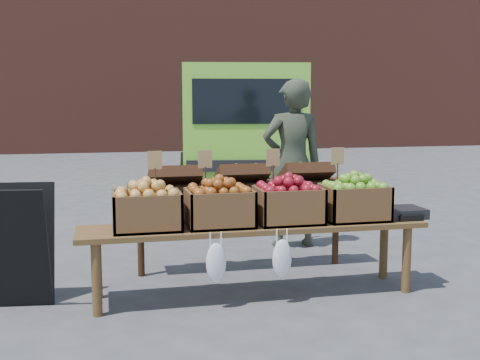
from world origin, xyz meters
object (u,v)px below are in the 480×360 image
object	(u,v)px
vendor	(292,164)
display_bench	(254,260)
crate_red_apples	(288,205)
weighing_scale	(402,212)
delivery_van	(238,126)
chalkboard_sign	(9,245)
crate_golden_apples	(147,211)
crate_green_apples	(354,202)
crate_russet_pears	(219,208)
back_table	(242,213)

from	to	relation	value
vendor	display_bench	distance (m)	1.76
display_bench	crate_red_apples	bearing A→B (deg)	0.00
weighing_scale	vendor	bearing A→B (deg)	107.96
delivery_van	display_bench	bearing A→B (deg)	-92.41
chalkboard_sign	vendor	bearing A→B (deg)	33.20
delivery_van	crate_golden_apples	xyz separation A→B (m)	(-2.16, -6.56, -0.33)
crate_red_apples	crate_green_apples	distance (m)	0.55
chalkboard_sign	display_bench	xyz separation A→B (m)	(1.83, -0.16, -0.18)
vendor	crate_golden_apples	distance (m)	2.18
crate_golden_apples	weighing_scale	xyz separation A→B (m)	(2.08, 0.00, -0.10)
crate_russet_pears	crate_red_apples	xyz separation A→B (m)	(0.55, 0.00, 0.00)
crate_red_apples	display_bench	bearing A→B (deg)	180.00
chalkboard_sign	crate_red_apples	world-z (taller)	chalkboard_sign
display_bench	vendor	bearing A→B (deg)	62.15
chalkboard_sign	crate_russet_pears	bearing A→B (deg)	0.55
weighing_scale	crate_golden_apples	bearing A→B (deg)	180.00
vendor	weighing_scale	xyz separation A→B (m)	(0.48, -1.47, -0.26)
weighing_scale	delivery_van	bearing A→B (deg)	89.23
back_table	crate_golden_apples	world-z (taller)	back_table
back_table	display_bench	distance (m)	0.76
crate_green_apples	weighing_scale	bearing A→B (deg)	0.00
crate_golden_apples	crate_russet_pears	world-z (taller)	same
crate_green_apples	weighing_scale	distance (m)	0.44
back_table	crate_golden_apples	xyz separation A→B (m)	(-0.89, -0.72, 0.19)
crate_russet_pears	crate_red_apples	size ratio (longest dim) A/B	1.00
vendor	chalkboard_sign	size ratio (longest dim) A/B	1.89
delivery_van	chalkboard_sign	distance (m)	7.16
back_table	crate_red_apples	distance (m)	0.77
vendor	display_bench	bearing A→B (deg)	63.59
delivery_van	weighing_scale	bearing A→B (deg)	-81.64
vendor	crate_green_apples	xyz separation A→B (m)	(0.05, -1.47, -0.16)
chalkboard_sign	crate_green_apples	bearing A→B (deg)	3.05
display_bench	weighing_scale	world-z (taller)	weighing_scale
crate_golden_apples	crate_russet_pears	xyz separation A→B (m)	(0.55, 0.00, 0.00)
chalkboard_sign	crate_red_apples	bearing A→B (deg)	2.12
chalkboard_sign	crate_golden_apples	bearing A→B (deg)	-2.74
delivery_van	crate_green_apples	xyz separation A→B (m)	(-0.51, -6.56, -0.33)
display_bench	crate_russet_pears	distance (m)	0.51
crate_green_apples	chalkboard_sign	bearing A→B (deg)	176.44
crate_red_apples	crate_golden_apples	bearing A→B (deg)	180.00
crate_red_apples	crate_green_apples	xyz separation A→B (m)	(0.55, 0.00, 0.00)
chalkboard_sign	weighing_scale	xyz separation A→B (m)	(3.08, -0.16, 0.15)
vendor	crate_green_apples	bearing A→B (deg)	93.40
crate_red_apples	chalkboard_sign	bearing A→B (deg)	175.52
crate_golden_apples	crate_red_apples	world-z (taller)	same
crate_golden_apples	crate_green_apples	xyz separation A→B (m)	(1.65, 0.00, 0.00)
delivery_van	crate_russet_pears	distance (m)	6.76
crate_russet_pears	weighing_scale	xyz separation A→B (m)	(1.52, 0.00, -0.10)
back_table	weighing_scale	size ratio (longest dim) A/B	6.18
vendor	crate_golden_apples	size ratio (longest dim) A/B	3.48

